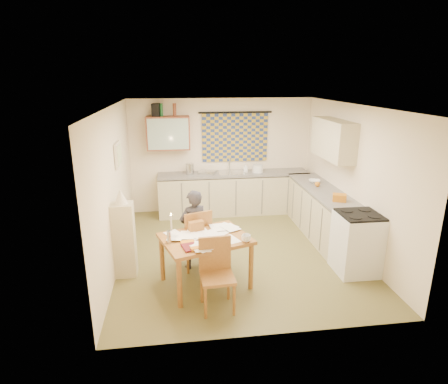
{
  "coord_description": "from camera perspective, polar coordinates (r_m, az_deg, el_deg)",
  "views": [
    {
      "loc": [
        -1.04,
        -5.89,
        2.94
      ],
      "look_at": [
        -0.22,
        0.2,
        1.04
      ],
      "focal_mm": 30.0,
      "sensor_mm": 36.0,
      "label": 1
    }
  ],
  "objects": [
    {
      "name": "orange_bag",
      "position": [
        6.61,
        17.18,
        -0.83
      ],
      "size": [
        0.27,
        0.23,
        0.12
      ],
      "primitive_type": "cube",
      "rotation": [
        0.0,
        0.0,
        -0.4
      ],
      "color": "#C77115",
      "rests_on": "counter_right"
    },
    {
      "name": "candle_flame",
      "position": [
        5.11,
        -8.07,
        -3.33
      ],
      "size": [
        0.02,
        0.02,
        0.02
      ],
      "primitive_type": "sphere",
      "color": "#FFCC66",
      "rests_on": "dining_table"
    },
    {
      "name": "orange_box",
      "position": [
        4.99,
        -4.42,
        -8.64
      ],
      "size": [
        0.14,
        0.11,
        0.04
      ],
      "primitive_type": "cube",
      "rotation": [
        0.0,
        0.0,
        0.27
      ],
      "color": "#C77115",
      "rests_on": "dining_table"
    },
    {
      "name": "wall_cabinet",
      "position": [
        8.05,
        -8.5,
        8.88
      ],
      "size": [
        0.9,
        0.34,
        0.7
      ],
      "primitive_type": "cube",
      "color": "brown",
      "rests_on": "wall_back"
    },
    {
      "name": "candle_holder",
      "position": [
        5.2,
        -8.36,
        -6.8
      ],
      "size": [
        0.08,
        0.08,
        0.18
      ],
      "primitive_type": "cylinder",
      "rotation": [
        0.0,
        0.0,
        0.53
      ],
      "color": "silver",
      "rests_on": "dining_table"
    },
    {
      "name": "counter_back",
      "position": [
        8.33,
        1.49,
        -0.19
      ],
      "size": [
        3.3,
        0.62,
        0.92
      ],
      "color": "tan",
      "rests_on": "floor"
    },
    {
      "name": "wall_right",
      "position": [
        6.84,
        19.06,
        1.95
      ],
      "size": [
        0.02,
        4.5,
        2.5
      ],
      "primitive_type": "cube",
      "color": "#F3E1C0",
      "rests_on": "floor"
    },
    {
      "name": "bottle_brown",
      "position": [
        8.0,
        -7.54,
        12.33
      ],
      "size": [
        0.07,
        0.07,
        0.26
      ],
      "primitive_type": "cylinder",
      "rotation": [
        0.0,
        0.0,
        -0.01
      ],
      "color": "brown",
      "rests_on": "wall_cabinet"
    },
    {
      "name": "shelf_stand",
      "position": [
        5.89,
        -14.95,
        -7.06
      ],
      "size": [
        0.32,
        0.3,
        1.16
      ],
      "primitive_type": "cube",
      "color": "tan",
      "rests_on": "floor"
    },
    {
      "name": "dining_table",
      "position": [
        5.53,
        -2.83,
        -10.4
      ],
      "size": [
        1.41,
        1.23,
        0.75
      ],
      "rotation": [
        0.0,
        0.0,
        0.31
      ],
      "color": "brown",
      "rests_on": "floor"
    },
    {
      "name": "fruit_orange",
      "position": [
        7.37,
        14.03,
        1.17
      ],
      "size": [
        0.1,
        0.1,
        0.1
      ],
      "primitive_type": "sphere",
      "color": "#C77115",
      "rests_on": "counter_right"
    },
    {
      "name": "kettle",
      "position": [
        8.08,
        -5.24,
        3.52
      ],
      "size": [
        0.2,
        0.2,
        0.24
      ],
      "primitive_type": "cylinder",
      "rotation": [
        0.0,
        0.0,
        -0.1
      ],
      "color": "silver",
      "rests_on": "counter_back"
    },
    {
      "name": "bowl",
      "position": [
        7.65,
        13.61,
        1.61
      ],
      "size": [
        0.34,
        0.34,
        0.06
      ],
      "primitive_type": "imported",
      "rotation": [
        0.0,
        0.0,
        -0.26
      ],
      "color": "white",
      "rests_on": "counter_right"
    },
    {
      "name": "chair_far",
      "position": [
        6.06,
        -4.5,
        -8.62
      ],
      "size": [
        0.57,
        0.57,
        0.98
      ],
      "rotation": [
        0.0,
        0.0,
        3.49
      ],
      "color": "brown",
      "rests_on": "floor"
    },
    {
      "name": "floor",
      "position": [
        6.67,
        2.1,
        -9.06
      ],
      "size": [
        4.0,
        4.5,
        0.02
      ],
      "primitive_type": "cube",
      "color": "brown",
      "rests_on": "ground"
    },
    {
      "name": "soap_bottle",
      "position": [
        8.27,
        3.33,
        3.71
      ],
      "size": [
        0.13,
        0.13,
        0.19
      ],
      "primitive_type": "imported",
      "rotation": [
        0.0,
        0.0,
        -0.28
      ],
      "color": "white",
      "rests_on": "counter_back"
    },
    {
      "name": "candle",
      "position": [
        5.13,
        -8.05,
        -4.7
      ],
      "size": [
        0.02,
        0.02,
        0.22
      ],
      "primitive_type": "cylinder",
      "rotation": [
        0.0,
        0.0,
        0.01
      ],
      "color": "white",
      "rests_on": "dining_table"
    },
    {
      "name": "bottle_green",
      "position": [
        8.0,
        -9.54,
        12.24
      ],
      "size": [
        0.07,
        0.07,
        0.26
      ],
      "primitive_type": "cylinder",
      "rotation": [
        0.0,
        0.0,
        -0.05
      ],
      "color": "#195926",
      "rests_on": "wall_cabinet"
    },
    {
      "name": "chair_near",
      "position": [
        5.05,
        -1.04,
        -14.41
      ],
      "size": [
        0.45,
        0.45,
        0.95
      ],
      "rotation": [
        0.0,
        0.0,
        0.05
      ],
      "color": "brown",
      "rests_on": "floor"
    },
    {
      "name": "magazine",
      "position": [
        5.03,
        -6.28,
        -8.54
      ],
      "size": [
        0.31,
        0.35,
        0.02
      ],
      "primitive_type": "imported",
      "rotation": [
        0.0,
        0.0,
        0.25
      ],
      "color": "maroon",
      "rests_on": "dining_table"
    },
    {
      "name": "wall_left",
      "position": [
        6.21,
        -16.39,
        0.69
      ],
      "size": [
        0.02,
        4.5,
        2.5
      ],
      "primitive_type": "cube",
      "color": "#F3E1C0",
      "rests_on": "floor"
    },
    {
      "name": "framed_print",
      "position": [
        6.48,
        -15.87,
        5.52
      ],
      "size": [
        0.04,
        0.5,
        0.4
      ],
      "primitive_type": "cube",
      "color": "beige",
      "rests_on": "wall_left"
    },
    {
      "name": "wall_cabinet_glass",
      "position": [
        7.89,
        -8.51,
        8.71
      ],
      "size": [
        0.84,
        0.02,
        0.64
      ],
      "primitive_type": "cube",
      "color": "#99B2A5",
      "rests_on": "wall_back"
    },
    {
      "name": "eyeglasses",
      "position": [
        5.17,
        -0.35,
        -7.75
      ],
      "size": [
        0.14,
        0.08,
        0.02
      ],
      "primitive_type": "cube",
      "rotation": [
        0.0,
        0.0,
        0.28
      ],
      "color": "black",
      "rests_on": "dining_table"
    },
    {
      "name": "speaker",
      "position": [
        8.01,
        -10.31,
        12.21
      ],
      "size": [
        0.19,
        0.22,
        0.26
      ],
      "primitive_type": "cube",
      "rotation": [
        0.0,
        0.0,
        -0.14
      ],
      "color": "black",
      "rests_on": "wall_cabinet"
    },
    {
      "name": "window_blind",
      "position": [
        8.32,
        1.69,
        8.28
      ],
      "size": [
        1.45,
        0.03,
        1.05
      ],
      "primitive_type": "cube",
      "color": "navy",
      "rests_on": "wall_back"
    },
    {
      "name": "book",
      "position": [
        5.13,
        -6.41,
        -8.08
      ],
      "size": [
        0.29,
        0.33,
        0.02
      ],
      "primitive_type": "imported",
      "rotation": [
        0.0,
        0.0,
        0.18
      ],
      "color": "#C77115",
      "rests_on": "dining_table"
    },
    {
      "name": "wall_back",
      "position": [
        8.39,
        -0.41,
        5.58
      ],
      "size": [
        4.0,
        0.02,
        2.5
      ],
      "primitive_type": "cube",
      "color": "#F3E1C0",
      "rests_on": "floor"
    },
    {
      "name": "dish_rack",
      "position": [
        8.12,
        -2.58,
        3.0
      ],
      "size": [
        0.43,
        0.4,
        0.06
      ],
      "primitive_type": "cube",
      "rotation": [
        0.0,
        0.0,
        -0.34
      ],
      "color": "silver",
      "rests_on": "counter_back"
    },
    {
      "name": "stove",
      "position": [
        6.17,
        19.59,
        -7.35
      ],
      "size": [
        0.62,
        0.62,
        0.97
      ],
      "color": "white",
      "rests_on": "floor"
    },
    {
      "name": "papers",
      "position": [
        5.39,
        -2.77,
        -6.63
      ],
      "size": [
        1.16,
        1.07,
        0.03
      ],
      "rotation": [
        0.0,
        0.0,
        0.31
      ],
      "color": "white",
      "rests_on": "dining_table"
    },
    {
      "name": "wall_front",
      "position": [
        4.14,
        7.59,
        -7.06
      ],
      "size": [
        4.0,
        0.02,
        2.5
      ],
      "primitive_type": "cube",
      "color": "#F3E1C0",
      "rests_on": "floor"
    },
    {
      "name": "person",
      "position": [
        5.91,
        -4.62,
        -5.73
      ],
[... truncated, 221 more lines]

